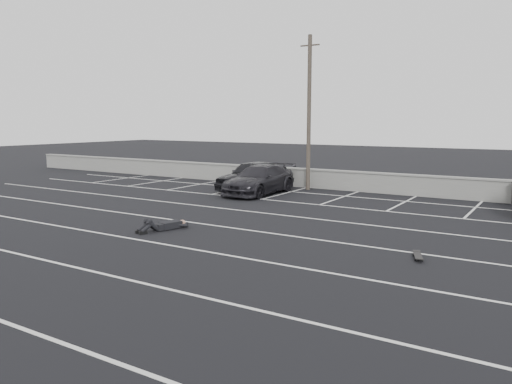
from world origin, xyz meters
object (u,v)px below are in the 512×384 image
Objects in this scene: car_left at (253,175)px; person at (170,222)px; skateboard at (418,256)px; car_right at (259,180)px; utility_pole at (309,113)px.

car_left reaches higher than person.
car_left is 1.82× the size of person.
skateboard is (8.26, 0.67, -0.17)m from person.
car_right is at bearing -37.46° from car_left.
utility_pole is (2.36, 1.85, 3.31)m from car_left.
car_left reaches higher than car_right.
car_left is 0.58× the size of utility_pole.
person is at bearing -69.77° from car_left.
person is (2.65, -9.57, -0.56)m from car_left.
car_left reaches higher than skateboard.
utility_pole reaches higher than car_right.
car_right is 1.93× the size of person.
utility_pole is at bearing 106.63° from person.
car_right reaches higher than skateboard.
car_right is 12.85m from skateboard.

